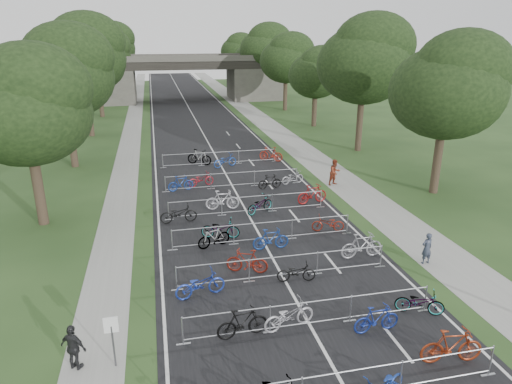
{
  "coord_description": "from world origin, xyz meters",
  "views": [
    {
      "loc": [
        -5.03,
        -9.71,
        10.1
      ],
      "look_at": [
        0.65,
        15.57,
        1.1
      ],
      "focal_mm": 32.0,
      "sensor_mm": 36.0,
      "label": 1
    }
  ],
  "objects_px": {
    "pedestrian_c": "(74,348)",
    "pedestrian_a": "(427,249)",
    "park_sign": "(112,333)",
    "pedestrian_b": "(335,172)",
    "overpass_bridge": "(184,78)"
  },
  "relations": [
    {
      "from": "overpass_bridge",
      "to": "pedestrian_c",
      "type": "height_order",
      "value": "overpass_bridge"
    },
    {
      "from": "pedestrian_b",
      "to": "pedestrian_c",
      "type": "height_order",
      "value": "pedestrian_b"
    },
    {
      "from": "pedestrian_a",
      "to": "pedestrian_c",
      "type": "relative_size",
      "value": 0.97
    },
    {
      "from": "pedestrian_a",
      "to": "pedestrian_c",
      "type": "xyz_separation_m",
      "value": [
        -14.81,
        -3.9,
        0.03
      ]
    },
    {
      "from": "park_sign",
      "to": "pedestrian_b",
      "type": "height_order",
      "value": "pedestrian_b"
    },
    {
      "from": "park_sign",
      "to": "pedestrian_c",
      "type": "bearing_deg",
      "value": 172.81
    },
    {
      "from": "overpass_bridge",
      "to": "pedestrian_a",
      "type": "distance_m",
      "value": 58.41
    },
    {
      "from": "park_sign",
      "to": "pedestrian_b",
      "type": "bearing_deg",
      "value": 49.0
    },
    {
      "from": "pedestrian_a",
      "to": "pedestrian_b",
      "type": "relative_size",
      "value": 0.83
    },
    {
      "from": "park_sign",
      "to": "pedestrian_a",
      "type": "relative_size",
      "value": 1.2
    },
    {
      "from": "pedestrian_c",
      "to": "pedestrian_a",
      "type": "bearing_deg",
      "value": -133.51
    },
    {
      "from": "park_sign",
      "to": "pedestrian_c",
      "type": "height_order",
      "value": "park_sign"
    },
    {
      "from": "pedestrian_a",
      "to": "pedestrian_b",
      "type": "xyz_separation_m",
      "value": [
        0.29,
        11.92,
        0.16
      ]
    },
    {
      "from": "park_sign",
      "to": "pedestrian_a",
      "type": "bearing_deg",
      "value": 16.6
    },
    {
      "from": "overpass_bridge",
      "to": "park_sign",
      "type": "xyz_separation_m",
      "value": [
        -6.8,
        -62.0,
        -2.27
      ]
    }
  ]
}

